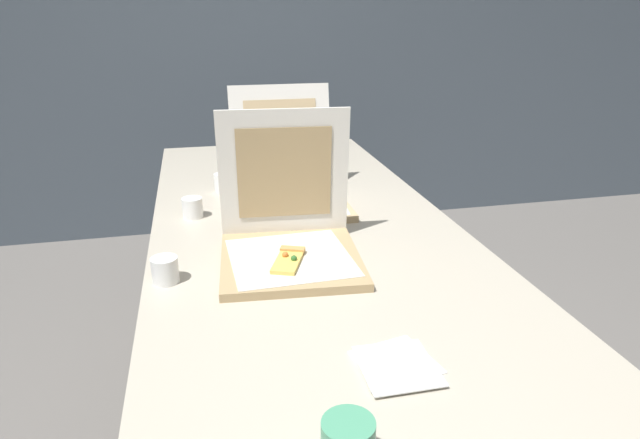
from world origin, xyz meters
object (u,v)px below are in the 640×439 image
(pizza_box_middle, at_px, (290,188))
(napkin_pile, at_px, (397,365))
(table, at_px, (303,234))
(cup_white_mid, at_px, (193,208))
(cup_white_far, at_px, (223,182))
(pizza_box_front, at_px, (289,240))
(cup_white_near_left, at_px, (165,270))

(pizza_box_middle, relative_size, napkin_pile, 2.49)
(table, relative_size, napkin_pile, 12.17)
(cup_white_mid, relative_size, napkin_pile, 0.37)
(table, relative_size, cup_white_far, 33.01)
(pizza_box_front, height_order, cup_white_mid, pizza_box_front)
(pizza_box_front, xyz_separation_m, cup_white_far, (-0.13, 0.62, -0.02))
(pizza_box_middle, distance_m, cup_white_far, 0.28)
(table, bearing_deg, napkin_pile, -88.09)
(pizza_box_front, height_order, cup_white_far, pizza_box_front)
(cup_white_mid, relative_size, cup_white_far, 1.00)
(cup_white_mid, bearing_deg, table, -17.16)
(table, height_order, cup_white_mid, cup_white_mid)
(table, xyz_separation_m, napkin_pile, (0.03, -0.77, 0.05))
(pizza_box_front, xyz_separation_m, cup_white_near_left, (-0.31, -0.06, -0.02))
(cup_white_near_left, relative_size, napkin_pile, 0.37)
(napkin_pile, bearing_deg, pizza_box_front, 102.62)
(cup_white_near_left, bearing_deg, pizza_box_middle, 52.05)
(table, xyz_separation_m, pizza_box_middle, (-0.01, 0.17, 0.10))
(pizza_box_front, bearing_deg, table, 76.70)
(cup_white_mid, xyz_separation_m, cup_white_near_left, (-0.07, -0.43, 0.00))
(table, xyz_separation_m, pizza_box_front, (-0.09, -0.27, 0.10))
(cup_white_far, bearing_deg, napkin_pile, -77.59)
(cup_white_mid, bearing_deg, pizza_box_middle, 11.55)
(table, distance_m, cup_white_far, 0.42)
(pizza_box_front, bearing_deg, cup_white_near_left, -163.87)
(pizza_box_middle, distance_m, napkin_pile, 0.94)
(pizza_box_middle, height_order, napkin_pile, pizza_box_middle)
(pizza_box_front, distance_m, cup_white_far, 0.63)
(pizza_box_middle, height_order, cup_white_mid, pizza_box_middle)
(pizza_box_front, xyz_separation_m, napkin_pile, (0.11, -0.50, -0.05))
(pizza_box_front, xyz_separation_m, cup_white_mid, (-0.24, 0.37, -0.02))
(pizza_box_front, distance_m, cup_white_mid, 0.44)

